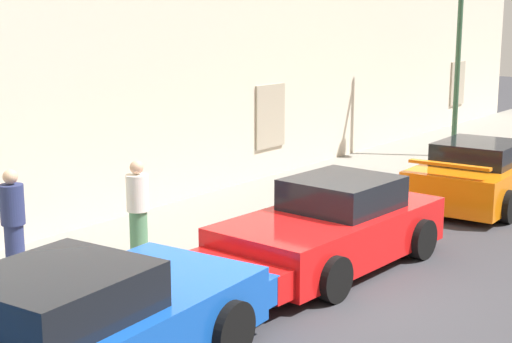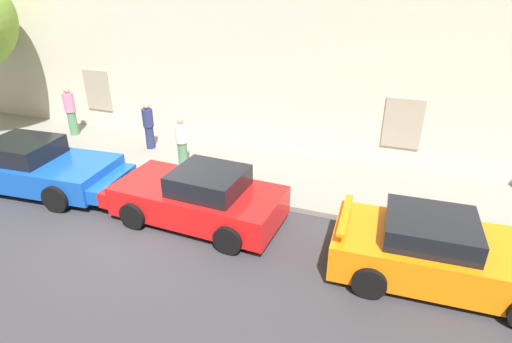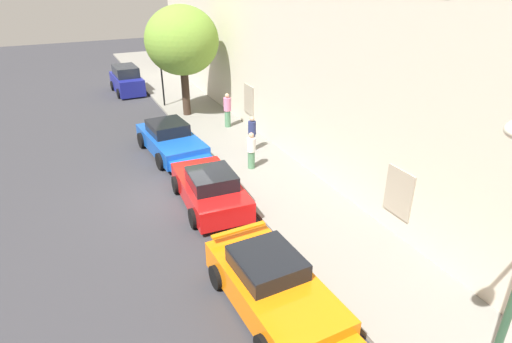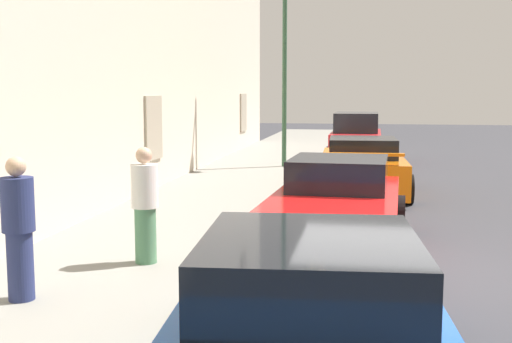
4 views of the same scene
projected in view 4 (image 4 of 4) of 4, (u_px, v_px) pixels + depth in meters
ground_plane at (388, 268)px, 9.02m from camera, size 80.00×80.00×0.00m
sidewalk at (142, 252)px, 9.63m from camera, size 60.00×3.38×0.14m
sportscar_red_lead at (310, 317)px, 5.24m from camera, size 4.99×2.46×1.41m
sportscar_yellow_flank at (335, 212)px, 9.95m from camera, size 4.56×2.27×1.40m
sportscar_white_middle at (362, 168)px, 15.62m from camera, size 4.72×2.28×1.37m
hatchback_parked at (356, 139)px, 22.30m from camera, size 3.84×1.89×1.72m
street_lamp at (298, 30)px, 19.36m from camera, size 0.44×1.42×6.04m
pedestrian_admiring at (145, 205)px, 8.67m from camera, size 0.40×0.40×1.58m
pedestrian_bystander at (19, 228)px, 7.11m from camera, size 0.50×0.50×1.61m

